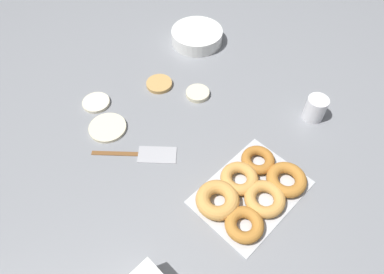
{
  "coord_description": "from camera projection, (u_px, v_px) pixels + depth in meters",
  "views": [
    {
      "loc": [
        -0.44,
        -0.54,
        0.84
      ],
      "look_at": [
        0.0,
        -0.11,
        0.04
      ],
      "focal_mm": 32.0,
      "sensor_mm": 36.0,
      "label": 1
    }
  ],
  "objects": [
    {
      "name": "ground_plane",
      "position": [
        169.0,
        126.0,
        1.09
      ],
      "size": [
        3.0,
        3.0,
        0.0
      ],
      "primitive_type": "plane",
      "color": "gray"
    },
    {
      "name": "pancake_0",
      "position": [
        159.0,
        84.0,
        1.2
      ],
      "size": [
        0.09,
        0.09,
        0.01
      ],
      "primitive_type": "cylinder",
      "color": "tan",
      "rests_on": "ground_plane"
    },
    {
      "name": "pancake_1",
      "position": [
        96.0,
        103.0,
        1.15
      ],
      "size": [
        0.09,
        0.09,
        0.01
      ],
      "primitive_type": "cylinder",
      "color": "beige",
      "rests_on": "ground_plane"
    },
    {
      "name": "pancake_2",
      "position": [
        198.0,
        93.0,
        1.17
      ],
      "size": [
        0.08,
        0.08,
        0.02
      ],
      "primitive_type": "cylinder",
      "color": "beige",
      "rests_on": "ground_plane"
    },
    {
      "name": "pancake_3",
      "position": [
        108.0,
        128.0,
        1.08
      ],
      "size": [
        0.12,
        0.12,
        0.01
      ],
      "primitive_type": "cylinder",
      "color": "beige",
      "rests_on": "ground_plane"
    },
    {
      "name": "donut_tray",
      "position": [
        251.0,
        191.0,
        0.93
      ],
      "size": [
        0.31,
        0.22,
        0.04
      ],
      "color": "silver",
      "rests_on": "ground_plane"
    },
    {
      "name": "batter_bowl",
      "position": [
        197.0,
        36.0,
        1.34
      ],
      "size": [
        0.2,
        0.2,
        0.05
      ],
      "color": "white",
      "rests_on": "ground_plane"
    },
    {
      "name": "paper_cup",
      "position": [
        315.0,
        108.0,
        1.08
      ],
      "size": [
        0.07,
        0.07,
        0.08
      ],
      "color": "white",
      "rests_on": "ground_plane"
    },
    {
      "name": "spatula",
      "position": [
        148.0,
        154.0,
        1.02
      ],
      "size": [
        0.2,
        0.21,
        0.01
      ],
      "rotation": [
        0.0,
        0.0,
        5.46
      ],
      "color": "brown",
      "rests_on": "ground_plane"
    }
  ]
}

